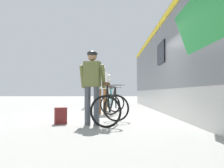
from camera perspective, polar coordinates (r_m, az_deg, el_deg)
The scene contains 8 objects.
ground_plane at distance 6.60m, azimuth 3.65°, elevation -9.03°, with size 80.00×80.00×0.00m, color #A09E99.
train_car at distance 7.27m, azimuth 27.57°, elevation 7.41°, with size 3.32×18.35×3.88m.
cyclist_near_in_olive at distance 4.97m, azimuth -5.67°, elevation 0.99°, with size 0.65×0.39×1.76m.
cyclist_far_in_white at distance 7.59m, azimuth -2.92°, elevation -0.20°, with size 0.65×0.38×1.76m.
bicycle_near_black at distance 5.04m, azimuth -0.45°, elevation -6.49°, with size 0.95×1.21×0.99m.
bicycle_far_teal at distance 7.68m, azimuth 0.01°, elevation -5.10°, with size 0.91×1.19×0.99m.
backpack_on_platform at distance 5.27m, azimuth -14.10°, elevation -8.44°, with size 0.28×0.18×0.40m, color maroon.
platform_sign_post at distance 10.93m, azimuth -7.52°, elevation 2.12°, with size 0.08×0.70×2.40m.
Camera 1 is at (-0.44, -6.54, 0.76)m, focal length 33.40 mm.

